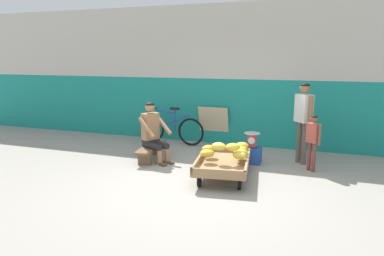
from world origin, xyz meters
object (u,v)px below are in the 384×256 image
at_px(banana_cart, 223,164).
at_px(sign_board, 214,125).
at_px(customer_child, 313,137).
at_px(vendor_seated, 153,132).
at_px(low_bench, 151,150).
at_px(plastic_crate, 251,155).
at_px(customer_adult, 303,114).
at_px(bicycle_near_left, 171,129).
at_px(weighing_scale, 252,140).

xyz_separation_m(banana_cart, sign_board, (-0.83, 2.28, 0.19)).
distance_m(banana_cart, customer_child, 1.68).
bearing_deg(vendor_seated, banana_cart, -18.82).
distance_m(low_bench, plastic_crate, 1.97).
relative_size(vendor_seated, customer_child, 1.13).
bearing_deg(sign_board, customer_adult, -25.76).
xyz_separation_m(low_bench, customer_child, (3.02, 0.29, 0.42)).
bearing_deg(banana_cart, bicycle_near_left, 132.60).
bearing_deg(customer_child, plastic_crate, 173.30).
xyz_separation_m(plastic_crate, sign_board, (-1.13, 1.29, 0.28)).
height_order(vendor_seated, bicycle_near_left, vendor_seated).
xyz_separation_m(plastic_crate, bicycle_near_left, (-2.07, 0.94, 0.20)).
bearing_deg(bicycle_near_left, customer_adult, -11.85).
distance_m(sign_board, customer_child, 2.65).
relative_size(bicycle_near_left, sign_board, 1.90).
height_order(plastic_crate, weighing_scale, weighing_scale).
height_order(vendor_seated, sign_board, vendor_seated).
bearing_deg(low_bench, customer_adult, 14.68).
bearing_deg(customer_child, customer_adult, 114.15).
distance_m(vendor_seated, plastic_crate, 1.95).
height_order(weighing_scale, bicycle_near_left, bicycle_near_left).
height_order(customer_adult, customer_child, customer_adult).
bearing_deg(bicycle_near_left, weighing_scale, -24.40).
height_order(banana_cart, low_bench, banana_cart).
bearing_deg(customer_adult, vendor_seated, -164.13).
relative_size(vendor_seated, plastic_crate, 3.17).
height_order(banana_cart, vendor_seated, vendor_seated).
distance_m(weighing_scale, customer_adult, 1.07).
relative_size(low_bench, customer_adult, 0.74).
height_order(plastic_crate, customer_adult, customer_adult).
xyz_separation_m(vendor_seated, customer_adult, (2.74, 0.78, 0.38)).
xyz_separation_m(weighing_scale, sign_board, (-1.13, 1.29, -0.02)).
distance_m(bicycle_near_left, customer_child, 3.35).
height_order(weighing_scale, customer_adult, customer_adult).
relative_size(vendor_seated, customer_adult, 0.75).
bearing_deg(plastic_crate, weighing_scale, -90.00).
bearing_deg(low_bench, sign_board, 65.20).
xyz_separation_m(low_bench, vendor_seated, (0.08, -0.04, 0.37)).
bearing_deg(banana_cart, low_bench, 160.74).
bearing_deg(weighing_scale, plastic_crate, 90.00).
bearing_deg(plastic_crate, vendor_seated, -165.96).
height_order(low_bench, bicycle_near_left, bicycle_near_left).
height_order(weighing_scale, customer_child, customer_child).
distance_m(plastic_crate, sign_board, 1.74).
bearing_deg(bicycle_near_left, vendor_seated, -80.92).
relative_size(banana_cart, customer_child, 1.54).
relative_size(banana_cart, low_bench, 1.37).
bearing_deg(plastic_crate, sign_board, 131.19).
xyz_separation_m(low_bench, plastic_crate, (1.92, 0.42, -0.05)).
bearing_deg(sign_board, banana_cart, -69.92).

